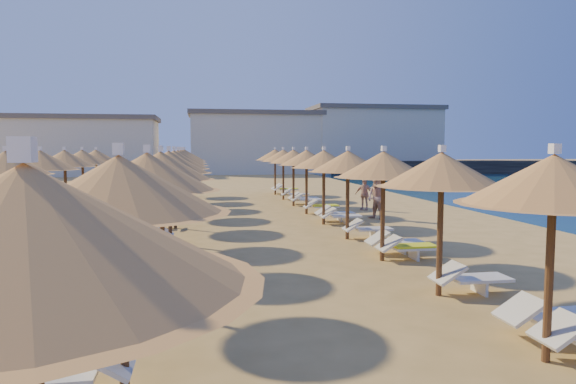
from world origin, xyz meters
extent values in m
plane|color=tan|center=(0.00, 0.00, 0.00)|extent=(220.00, 220.00, 0.00)
cube|color=black|center=(27.12, 41.36, 0.75)|extent=(30.26, 7.27, 1.50)
cube|color=beige|center=(-15.19, 44.28, 3.00)|extent=(15.00, 8.00, 6.00)
cube|color=#59514C|center=(-15.19, 44.28, 6.25)|extent=(15.60, 8.48, 0.50)
cube|color=beige|center=(3.69, 46.06, 3.40)|extent=(15.00, 8.00, 6.80)
cube|color=#59514C|center=(3.69, 46.06, 7.05)|extent=(15.60, 8.48, 0.50)
cube|color=beige|center=(18.49, 45.91, 3.80)|extent=(15.00, 8.00, 7.60)
cube|color=#59514C|center=(18.49, 45.91, 7.85)|extent=(15.60, 8.48, 0.50)
cylinder|color=brown|center=(1.93, -9.23, 1.24)|extent=(0.12, 0.12, 2.48)
cone|color=#AB6E31|center=(1.93, -9.23, 2.57)|extent=(2.43, 2.43, 0.69)
cone|color=#AB6E31|center=(1.93, -9.23, 2.29)|extent=(2.63, 2.63, 0.12)
cube|color=white|center=(1.93, -9.23, 2.99)|extent=(0.12, 0.12, 0.14)
cylinder|color=brown|center=(1.93, -5.93, 1.24)|extent=(0.12, 0.12, 2.48)
cone|color=#AB6E31|center=(1.93, -5.93, 2.57)|extent=(2.43, 2.43, 0.69)
cone|color=#AB6E31|center=(1.93, -5.93, 2.29)|extent=(2.63, 2.63, 0.12)
cube|color=white|center=(1.93, -5.93, 2.99)|extent=(0.12, 0.12, 0.14)
cylinder|color=brown|center=(1.93, -2.63, 1.24)|extent=(0.12, 0.12, 2.48)
cone|color=#AB6E31|center=(1.93, -2.63, 2.57)|extent=(2.43, 2.43, 0.69)
cone|color=#AB6E31|center=(1.93, -2.63, 2.29)|extent=(2.63, 2.63, 0.12)
cube|color=white|center=(1.93, -2.63, 2.99)|extent=(0.12, 0.12, 0.14)
cylinder|color=brown|center=(1.93, 0.67, 1.24)|extent=(0.12, 0.12, 2.48)
cone|color=#AB6E31|center=(1.93, 0.67, 2.57)|extent=(2.43, 2.43, 0.69)
cone|color=#AB6E31|center=(1.93, 0.67, 2.29)|extent=(2.63, 2.63, 0.12)
cube|color=white|center=(1.93, 0.67, 2.99)|extent=(0.12, 0.12, 0.14)
cylinder|color=brown|center=(1.93, 3.96, 1.24)|extent=(0.12, 0.12, 2.48)
cone|color=#AB6E31|center=(1.93, 3.96, 2.57)|extent=(2.43, 2.43, 0.69)
cone|color=#AB6E31|center=(1.93, 3.96, 2.29)|extent=(2.63, 2.63, 0.12)
cube|color=white|center=(1.93, 3.96, 2.99)|extent=(0.12, 0.12, 0.14)
cylinder|color=brown|center=(1.93, 7.26, 1.24)|extent=(0.12, 0.12, 2.48)
cone|color=#AB6E31|center=(1.93, 7.26, 2.57)|extent=(2.43, 2.43, 0.69)
cone|color=#AB6E31|center=(1.93, 7.26, 2.29)|extent=(2.63, 2.63, 0.12)
cube|color=white|center=(1.93, 7.26, 2.99)|extent=(0.12, 0.12, 0.14)
cylinder|color=brown|center=(1.93, 10.56, 1.24)|extent=(0.12, 0.12, 2.48)
cone|color=#AB6E31|center=(1.93, 10.56, 2.57)|extent=(2.43, 2.43, 0.69)
cone|color=#AB6E31|center=(1.93, 10.56, 2.29)|extent=(2.63, 2.63, 0.12)
cube|color=white|center=(1.93, 10.56, 2.99)|extent=(0.12, 0.12, 0.14)
cylinder|color=brown|center=(1.93, 13.86, 1.24)|extent=(0.12, 0.12, 2.48)
cone|color=#AB6E31|center=(1.93, 13.86, 2.57)|extent=(2.43, 2.43, 0.69)
cone|color=#AB6E31|center=(1.93, 13.86, 2.29)|extent=(2.63, 2.63, 0.12)
cube|color=white|center=(1.93, 13.86, 2.99)|extent=(0.12, 0.12, 0.14)
cylinder|color=brown|center=(1.93, 17.15, 1.24)|extent=(0.12, 0.12, 2.48)
cone|color=#AB6E31|center=(1.93, 17.15, 2.57)|extent=(2.43, 2.43, 0.69)
cone|color=#AB6E31|center=(1.93, 17.15, 2.29)|extent=(2.63, 2.63, 0.12)
cube|color=white|center=(1.93, 17.15, 2.99)|extent=(0.12, 0.12, 0.14)
cone|color=#AB6E31|center=(-3.77, -12.53, 2.57)|extent=(2.43, 2.43, 0.69)
cone|color=#AB6E31|center=(-3.77, -12.53, 2.29)|extent=(2.63, 2.63, 0.12)
cube|color=white|center=(-3.77, -12.53, 2.99)|extent=(0.12, 0.12, 0.14)
cylinder|color=brown|center=(-3.77, -9.23, 1.24)|extent=(0.12, 0.12, 2.48)
cone|color=#AB6E31|center=(-3.77, -9.23, 2.57)|extent=(2.43, 2.43, 0.69)
cone|color=#AB6E31|center=(-3.77, -9.23, 2.29)|extent=(2.63, 2.63, 0.12)
cube|color=white|center=(-3.77, -9.23, 2.99)|extent=(0.12, 0.12, 0.14)
cylinder|color=brown|center=(-3.77, -5.93, 1.24)|extent=(0.12, 0.12, 2.48)
cone|color=#AB6E31|center=(-3.77, -5.93, 2.57)|extent=(2.43, 2.43, 0.69)
cone|color=#AB6E31|center=(-3.77, -5.93, 2.29)|extent=(2.63, 2.63, 0.12)
cube|color=white|center=(-3.77, -5.93, 2.99)|extent=(0.12, 0.12, 0.14)
cylinder|color=brown|center=(-3.77, -2.63, 1.24)|extent=(0.12, 0.12, 2.48)
cone|color=#AB6E31|center=(-3.77, -2.63, 2.57)|extent=(2.43, 2.43, 0.69)
cone|color=#AB6E31|center=(-3.77, -2.63, 2.29)|extent=(2.63, 2.63, 0.12)
cube|color=white|center=(-3.77, -2.63, 2.99)|extent=(0.12, 0.12, 0.14)
cylinder|color=brown|center=(-3.77, 0.67, 1.24)|extent=(0.12, 0.12, 2.48)
cone|color=#AB6E31|center=(-3.77, 0.67, 2.57)|extent=(2.43, 2.43, 0.69)
cone|color=#AB6E31|center=(-3.77, 0.67, 2.29)|extent=(2.63, 2.63, 0.12)
cube|color=white|center=(-3.77, 0.67, 2.99)|extent=(0.12, 0.12, 0.14)
cylinder|color=brown|center=(-3.77, 3.96, 1.24)|extent=(0.12, 0.12, 2.48)
cone|color=#AB6E31|center=(-3.77, 3.96, 2.57)|extent=(2.43, 2.43, 0.69)
cone|color=#AB6E31|center=(-3.77, 3.96, 2.29)|extent=(2.63, 2.63, 0.12)
cube|color=white|center=(-3.77, 3.96, 2.99)|extent=(0.12, 0.12, 0.14)
cylinder|color=brown|center=(-3.77, 7.26, 1.24)|extent=(0.12, 0.12, 2.48)
cone|color=#AB6E31|center=(-3.77, 7.26, 2.57)|extent=(2.43, 2.43, 0.69)
cone|color=#AB6E31|center=(-3.77, 7.26, 2.29)|extent=(2.63, 2.63, 0.12)
cube|color=white|center=(-3.77, 7.26, 2.99)|extent=(0.12, 0.12, 0.14)
cylinder|color=brown|center=(-3.77, 10.56, 1.24)|extent=(0.12, 0.12, 2.48)
cone|color=#AB6E31|center=(-3.77, 10.56, 2.57)|extent=(2.43, 2.43, 0.69)
cone|color=#AB6E31|center=(-3.77, 10.56, 2.29)|extent=(2.63, 2.63, 0.12)
cube|color=white|center=(-3.77, 10.56, 2.99)|extent=(0.12, 0.12, 0.14)
cylinder|color=brown|center=(-3.77, 13.86, 1.24)|extent=(0.12, 0.12, 2.48)
cone|color=#AB6E31|center=(-3.77, 13.86, 2.57)|extent=(2.43, 2.43, 0.69)
cone|color=#AB6E31|center=(-3.77, 13.86, 2.29)|extent=(2.63, 2.63, 0.12)
cube|color=white|center=(-3.77, 13.86, 2.99)|extent=(0.12, 0.12, 0.14)
cylinder|color=brown|center=(-3.77, 17.15, 1.24)|extent=(0.12, 0.12, 2.48)
cone|color=#AB6E31|center=(-3.77, 17.15, 2.57)|extent=(2.43, 2.43, 0.69)
cone|color=#AB6E31|center=(-3.77, 17.15, 2.29)|extent=(2.63, 2.63, 0.12)
cube|color=white|center=(-3.77, 17.15, 2.99)|extent=(0.12, 0.12, 0.14)
cylinder|color=brown|center=(-8.42, 0.67, 1.24)|extent=(0.12, 0.12, 2.48)
cone|color=#AB6E31|center=(-8.42, 0.67, 2.57)|extent=(2.43, 2.43, 0.69)
cone|color=#AB6E31|center=(-8.42, 0.67, 2.29)|extent=(2.63, 2.63, 0.12)
cube|color=white|center=(-8.42, 0.67, 2.99)|extent=(0.12, 0.12, 0.14)
cylinder|color=brown|center=(-8.42, 3.96, 1.24)|extent=(0.12, 0.12, 2.48)
cone|color=#AB6E31|center=(-8.42, 3.96, 2.57)|extent=(2.43, 2.43, 0.69)
cone|color=#AB6E31|center=(-8.42, 3.96, 2.29)|extent=(2.63, 2.63, 0.12)
cube|color=white|center=(-8.42, 3.96, 2.99)|extent=(0.12, 0.12, 0.14)
cylinder|color=brown|center=(-8.42, 7.26, 1.24)|extent=(0.12, 0.12, 2.48)
cone|color=#AB6E31|center=(-8.42, 7.26, 2.57)|extent=(2.43, 2.43, 0.69)
cone|color=#AB6E31|center=(-8.42, 7.26, 2.29)|extent=(2.63, 2.63, 0.12)
cube|color=white|center=(-8.42, 7.26, 2.99)|extent=(0.12, 0.12, 0.14)
cylinder|color=brown|center=(-8.42, 10.56, 1.24)|extent=(0.12, 0.12, 2.48)
cone|color=#AB6E31|center=(-8.42, 10.56, 2.57)|extent=(2.43, 2.43, 0.69)
cone|color=#AB6E31|center=(-8.42, 10.56, 2.29)|extent=(2.63, 2.63, 0.12)
cube|color=white|center=(-8.42, 10.56, 2.99)|extent=(0.12, 0.12, 0.14)
cylinder|color=brown|center=(-8.42, 13.86, 1.24)|extent=(0.12, 0.12, 2.48)
cone|color=#AB6E31|center=(-8.42, 13.86, 2.57)|extent=(2.43, 2.43, 0.69)
cone|color=#AB6E31|center=(-8.42, 13.86, 2.29)|extent=(2.63, 2.63, 0.12)
cube|color=white|center=(-8.42, 13.86, 2.99)|extent=(0.12, 0.12, 0.14)
cube|color=silver|center=(2.12, -9.23, 0.46)|extent=(0.58, 0.66, 0.40)
cube|color=silver|center=(2.83, -8.33, 0.32)|extent=(1.20, 0.66, 0.06)
cube|color=silver|center=(2.83, -8.33, 0.16)|extent=(0.06, 0.59, 0.32)
cube|color=silver|center=(2.12, -8.33, 0.46)|extent=(0.58, 0.66, 0.40)
cube|color=silver|center=(-4.67, -9.23, 0.32)|extent=(1.20, 0.66, 0.06)
cube|color=silver|center=(-3.95, -9.23, 0.46)|extent=(0.58, 0.66, 0.40)
cube|color=silver|center=(2.83, -5.93, 0.32)|extent=(1.20, 0.66, 0.06)
cube|color=silver|center=(2.83, -5.93, 0.16)|extent=(0.06, 0.59, 0.32)
cube|color=silver|center=(2.12, -5.93, 0.46)|extent=(0.58, 0.66, 0.40)
cube|color=silver|center=(-4.67, -5.93, 0.32)|extent=(1.20, 0.66, 0.06)
cube|color=silver|center=(-4.67, -5.93, 0.16)|extent=(0.06, 0.59, 0.32)
cube|color=silver|center=(-3.95, -5.93, 0.46)|extent=(0.58, 0.66, 0.40)
cube|color=silver|center=(-4.67, -6.83, 0.32)|extent=(1.20, 0.66, 0.06)
cube|color=silver|center=(-4.67, -6.83, 0.16)|extent=(0.06, 0.59, 0.32)
cube|color=silver|center=(-3.95, -6.83, 0.46)|extent=(0.58, 0.66, 0.40)
cube|color=#EFFB1A|center=(-4.67, -6.83, 0.38)|extent=(1.15, 0.61, 0.05)
cube|color=silver|center=(2.83, -2.63, 0.32)|extent=(1.20, 0.66, 0.06)
cube|color=silver|center=(2.83, -2.63, 0.16)|extent=(0.06, 0.59, 0.32)
cube|color=silver|center=(2.12, -2.63, 0.46)|extent=(0.58, 0.66, 0.40)
cube|color=#EFFB1A|center=(2.83, -2.63, 0.38)|extent=(1.15, 0.61, 0.05)
cube|color=silver|center=(2.83, -1.73, 0.32)|extent=(1.20, 0.66, 0.06)
cube|color=silver|center=(2.83, -1.73, 0.16)|extent=(0.06, 0.59, 0.32)
cube|color=silver|center=(2.12, -1.73, 0.46)|extent=(0.58, 0.66, 0.40)
cube|color=silver|center=(-4.67, -2.63, 0.32)|extent=(1.20, 0.66, 0.06)
cube|color=silver|center=(-4.67, -2.63, 0.16)|extent=(0.06, 0.59, 0.32)
cube|color=silver|center=(-3.95, -2.63, 0.46)|extent=(0.58, 0.66, 0.40)
cube|color=#EFFB1A|center=(-4.67, -2.63, 0.38)|extent=(1.15, 0.61, 0.05)
cube|color=silver|center=(2.83, 0.67, 0.32)|extent=(1.20, 0.66, 0.06)
cube|color=silver|center=(2.83, 0.67, 0.16)|extent=(0.06, 0.59, 0.32)
cube|color=silver|center=(2.12, 0.67, 0.46)|extent=(0.58, 0.66, 0.40)
cube|color=silver|center=(-4.67, 0.67, 0.32)|extent=(1.20, 0.66, 0.06)
cube|color=silver|center=(-4.67, 0.67, 0.16)|extent=(0.06, 0.59, 0.32)
cube|color=silver|center=(-3.95, 0.67, 0.46)|extent=(0.58, 0.66, 0.40)
cube|color=silver|center=(-4.67, -0.23, 0.32)|extent=(1.20, 0.66, 0.06)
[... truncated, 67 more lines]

